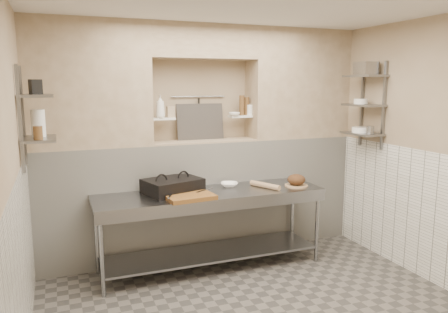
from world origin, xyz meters
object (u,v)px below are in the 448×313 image
bread_loaf (296,180)px  jug_left (38,123)px  bowl_alcove (234,114)px  mixing_bowl (229,185)px  rolling_pin (265,185)px  bottle_soap (160,106)px  cutting_board (190,197)px  prep_table (211,214)px  panini_press (173,186)px

bread_loaf → jug_left: 2.89m
bowl_alcove → jug_left: (-2.24, -0.55, 0.00)m
mixing_bowl → bread_loaf: (0.76, -0.26, 0.05)m
mixing_bowl → bread_loaf: bearing=-19.1°
rolling_pin → bottle_soap: 1.53m
bowl_alcove → cutting_board: bearing=-138.8°
prep_table → bread_loaf: bread_loaf is taller
panini_press → mixing_bowl: bearing=-12.0°
prep_table → mixing_bowl: size_ratio=12.69×
rolling_pin → bowl_alcove: bearing=106.7°
cutting_board → bread_loaf: size_ratio=2.35×
mixing_bowl → bottle_soap: bearing=154.9°
mixing_bowl → prep_table: bearing=-149.3°
mixing_bowl → bottle_soap: size_ratio=0.76×
jug_left → bread_loaf: bearing=-1.1°
bottle_soap → bowl_alcove: size_ratio=1.88×
prep_table → bottle_soap: 1.38m
bowl_alcove → rolling_pin: bearing=-73.3°
rolling_pin → bottle_soap: bearing=153.2°
rolling_pin → bread_loaf: (0.39, -0.05, 0.05)m
bread_loaf → bottle_soap: (-1.49, 0.61, 0.87)m
mixing_bowl → bowl_alcove: bearing=59.4°
bottle_soap → bowl_alcove: bearing=-0.2°
panini_press → rolling_pin: panini_press is taller
panini_press → rolling_pin: (1.07, -0.15, -0.05)m
prep_table → cutting_board: (-0.30, -0.18, 0.28)m
cutting_board → rolling_pin: 0.98m
rolling_pin → bottle_soap: (-1.10, 0.56, 0.91)m
prep_table → panini_press: (-0.41, 0.12, 0.34)m
prep_table → bowl_alcove: (0.50, 0.51, 1.09)m
rolling_pin → cutting_board: bearing=-171.3°
bottle_soap → jug_left: bottle_soap is taller
cutting_board → bowl_alcove: (0.80, 0.70, 0.81)m
mixing_bowl → rolling_pin: bearing=-30.1°
rolling_pin → jug_left: jug_left is taller
panini_press → cutting_board: size_ratio=1.39×
mixing_bowl → rolling_pin: size_ratio=0.49×
cutting_board → bread_loaf: bread_loaf is taller
panini_press → rolling_pin: 1.08m
cutting_board → jug_left: 1.66m
cutting_board → bowl_alcove: 1.34m
panini_press → bread_loaf: size_ratio=3.26×
bread_loaf → bottle_soap: bearing=157.9°
prep_table → rolling_pin: 0.72m
mixing_bowl → bread_loaf: bread_loaf is taller
prep_table → panini_press: 0.55m
bottle_soap → panini_press: bearing=-86.1°
prep_table → mixing_bowl: mixing_bowl is taller
cutting_board → mixing_bowl: 0.70m
panini_press → bottle_soap: size_ratio=2.60×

